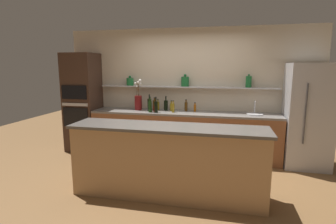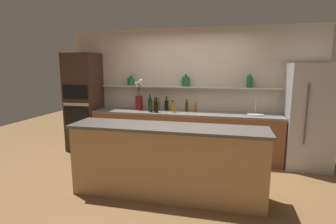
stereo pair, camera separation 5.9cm
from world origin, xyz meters
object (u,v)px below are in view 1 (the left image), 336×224
object	(u,v)px
bottle_spirit_6	(155,105)
sink_fixture	(255,113)
bottle_sauce_2	(155,109)
flower_vase	(138,101)
bottle_wine_0	(166,105)
refrigerator	(307,116)
bottle_oil_4	(173,108)
oven_tower	(83,102)
bottle_wine_3	(156,107)
bottle_oil_9	(158,106)
bottle_wine_5	(150,106)
bottle_spirit_1	(186,106)
bottle_sauce_8	(195,108)
bottle_wine_10	(149,105)
bottle_oil_7	(171,107)

from	to	relation	value
bottle_spirit_6	sink_fixture	bearing A→B (deg)	-2.02
sink_fixture	bottle_sauce_2	distance (m)	1.94
flower_vase	sink_fixture	bearing A→B (deg)	-1.57
bottle_wine_0	bottle_spirit_6	size ratio (longest dim) A/B	1.11
refrigerator	bottle_oil_4	distance (m)	2.47
refrigerator	bottle_wine_0	xyz separation A→B (m)	(-2.67, 0.18, 0.09)
oven_tower	bottle_spirit_6	size ratio (longest dim) A/B	7.76
bottle_sauce_2	bottle_wine_3	world-z (taller)	bottle_wine_3
sink_fixture	bottle_oil_9	world-z (taller)	sink_fixture
refrigerator	bottle_wine_5	size ratio (longest dim) A/B	6.07
bottle_sauce_2	bottle_wine_5	bearing A→B (deg)	-151.42
bottle_spirit_1	bottle_sauce_8	xyz separation A→B (m)	(0.19, -0.04, -0.02)
refrigerator	flower_vase	xyz separation A→B (m)	(-3.25, 0.11, 0.16)
bottle_spirit_6	bottle_wine_10	size ratio (longest dim) A/B	0.79
refrigerator	flower_vase	distance (m)	3.25
bottle_oil_7	bottle_spirit_1	bearing A→B (deg)	11.03
bottle_spirit_1	bottle_oil_4	world-z (taller)	bottle_oil_4
sink_fixture	refrigerator	bearing A→B (deg)	-3.09
bottle_sauce_2	bottle_sauce_8	size ratio (longest dim) A/B	0.88
sink_fixture	bottle_wine_0	bearing A→B (deg)	175.74
oven_tower	bottle_oil_9	bearing A→B (deg)	4.90
bottle_wine_0	bottle_sauce_2	size ratio (longest dim) A/B	1.84
bottle_oil_4	bottle_spirit_1	bearing A→B (deg)	46.61
bottle_sauce_2	bottle_oil_9	distance (m)	0.24
bottle_spirit_1	bottle_wine_5	world-z (taller)	bottle_wine_5
bottle_wine_3	refrigerator	bearing A→B (deg)	2.63
sink_fixture	bottle_oil_7	world-z (taller)	sink_fixture
bottle_spirit_1	bottle_sauce_2	distance (m)	0.65
sink_fixture	bottle_oil_4	xyz separation A→B (m)	(-1.57, -0.09, 0.08)
bottle_oil_4	bottle_wine_10	distance (m)	0.52
sink_fixture	bottle_sauce_8	world-z (taller)	sink_fixture
bottle_wine_0	bottle_spirit_6	world-z (taller)	bottle_wine_0
oven_tower	bottle_sauce_8	xyz separation A→B (m)	(2.43, 0.12, -0.05)
oven_tower	bottle_sauce_2	xyz separation A→B (m)	(1.65, -0.09, -0.06)
bottle_oil_4	bottle_wine_5	bearing A→B (deg)	-171.94
bottle_spirit_6	bottle_wine_10	world-z (taller)	bottle_wine_10
sink_fixture	bottle_oil_4	bearing A→B (deg)	-176.82
bottle_wine_0	bottle_wine_3	distance (m)	0.34
bottle_sauce_2	bottle_oil_9	size ratio (longest dim) A/B	0.70
bottle_sauce_2	bottle_spirit_6	bearing A→B (deg)	107.25
oven_tower	bottle_oil_4	xyz separation A→B (m)	(2.02, -0.07, -0.03)
bottle_wine_0	bottle_spirit_6	distance (m)	0.24
refrigerator	oven_tower	size ratio (longest dim) A/B	0.90
refrigerator	bottle_wine_10	distance (m)	2.98
bottle_wine_5	bottle_oil_4	bearing A→B (deg)	8.06
flower_vase	bottle_sauce_8	xyz separation A→B (m)	(1.19, 0.04, -0.10)
bottle_sauce_2	bottle_spirit_6	size ratio (longest dim) A/B	0.60
bottle_wine_3	bottle_oil_4	world-z (taller)	bottle_wine_3
bottle_oil_7	bottle_oil_9	distance (m)	0.30
refrigerator	bottle_wine_0	size ratio (longest dim) A/B	6.28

